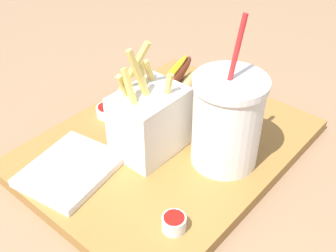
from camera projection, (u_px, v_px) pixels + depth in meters
ground_plane at (168, 156)px, 0.67m from camera, size 2.40×2.40×0.02m
food_tray at (168, 146)px, 0.66m from camera, size 0.43×0.33×0.02m
soda_cup at (227, 121)px, 0.58m from camera, size 0.10×0.10×0.22m
fries_basket at (150, 121)px, 0.61m from camera, size 0.10×0.08×0.17m
hot_dog_1 at (174, 89)px, 0.73m from camera, size 0.18×0.11×0.07m
ketchup_cup_1 at (174, 222)px, 0.51m from camera, size 0.03×0.03×0.02m
ketchup_cup_2 at (108, 110)px, 0.70m from camera, size 0.04×0.04×0.02m
napkin_stack at (70, 170)px, 0.59m from camera, size 0.15×0.13×0.01m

